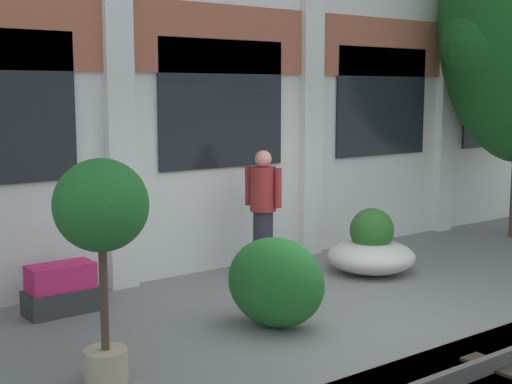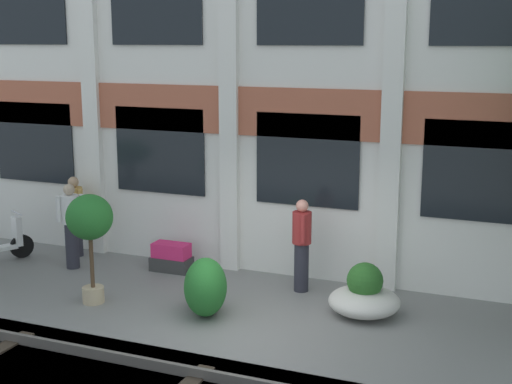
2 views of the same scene
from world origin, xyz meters
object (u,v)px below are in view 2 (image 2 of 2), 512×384
Objects in this scene: resident_by_doorway at (302,242)px; resident_near_plants at (71,223)px; topiary_hedge at (205,287)px; potted_plant_square_trough at (171,258)px; potted_plant_terracotta_small at (90,223)px; resident_watching_tracks at (75,214)px; potted_plant_wide_bowl at (364,296)px.

resident_near_plants is (-4.58, -0.45, 0.01)m from resident_by_doorway.
potted_plant_square_trough is at bearing 132.18° from topiary_hedge.
potted_plant_square_trough is at bearing -26.00° from resident_by_doorway.
potted_plant_terracotta_small reaches higher than resident_watching_tracks.
resident_watching_tracks is at bearing 171.59° from potted_plant_wide_bowl.
topiary_hedge is at bearing 33.11° from resident_by_doorway.
topiary_hedge is (3.90, -1.90, -0.43)m from resident_watching_tracks.
potted_plant_terracotta_small is at bearing -164.68° from potted_plant_wide_bowl.
topiary_hedge is at bearing -158.11° from potted_plant_wide_bowl.
potted_plant_wide_bowl is at bearing 44.39° from resident_near_plants.
potted_plant_terracotta_small reaches higher than resident_by_doorway.
potted_plant_wide_bowl is at bearing 129.32° from resident_by_doorway.
potted_plant_terracotta_small is 1.13× the size of resident_by_doorway.
resident_watching_tracks is (-6.30, 0.93, 0.59)m from potted_plant_wide_bowl.
potted_plant_terracotta_small is 2.23m from topiary_hedge.
resident_by_doorway is at bearing -2.69° from potted_plant_square_trough.
resident_near_plants is at bearing -163.12° from potted_plant_square_trough.
potted_plant_terracotta_small reaches higher than topiary_hedge.
topiary_hedge reaches higher than potted_plant_square_trough.
potted_plant_wide_bowl is 1.10× the size of topiary_hedge.
potted_plant_square_trough is 4.09m from potted_plant_wide_bowl.
potted_plant_square_trough is 0.48× the size of resident_watching_tracks.
potted_plant_wide_bowl is at bearing 21.89° from topiary_hedge.
potted_plant_terracotta_small is at bearing -173.07° from topiary_hedge.
resident_by_doorway reaches higher than resident_watching_tracks.
potted_plant_wide_bowl is 0.70× the size of resident_near_plants.
resident_watching_tracks is 0.81m from resident_near_plants.
resident_near_plants is at bearing 161.04° from topiary_hedge.
resident_by_doorway reaches higher than potted_plant_square_trough.
resident_watching_tracks is at bearing 176.84° from potted_plant_square_trough.
potted_plant_square_trough is 2.77m from resident_by_doorway.
potted_plant_square_trough is 0.68× the size of potted_plant_wide_bowl.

